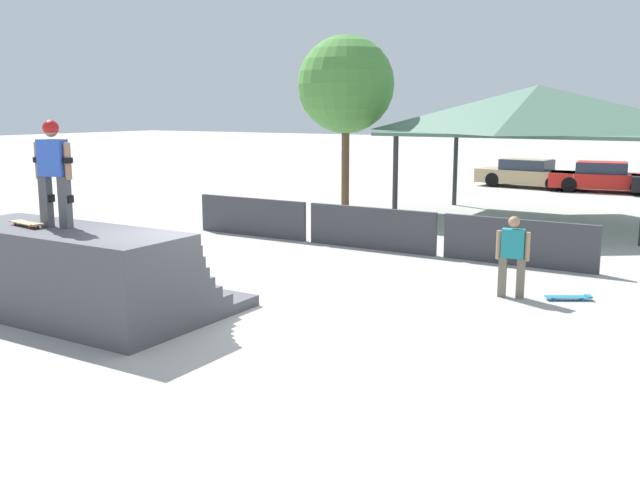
{
  "coord_description": "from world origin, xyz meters",
  "views": [
    {
      "loc": [
        7.35,
        -8.72,
        3.46
      ],
      "look_at": [
        -0.08,
        3.44,
        0.84
      ],
      "focal_mm": 40.0,
      "sensor_mm": 36.0,
      "label": 1
    }
  ],
  "objects": [
    {
      "name": "ground_plane",
      "position": [
        0.0,
        0.0,
        0.0
      ],
      "size": [
        160.0,
        160.0,
        0.0
      ],
      "primitive_type": "plane",
      "color": "#ADA8A0"
    },
    {
      "name": "quarter_pipe_ramp",
      "position": [
        -2.26,
        -0.81,
        0.67
      ],
      "size": [
        4.51,
        3.13,
        1.53
      ],
      "color": "#4C4C51",
      "rests_on": "ground"
    },
    {
      "name": "skater_on_deck",
      "position": [
        -2.47,
        -1.03,
        2.54
      ],
      "size": [
        0.76,
        0.34,
        1.76
      ],
      "rotation": [
        0.0,
        0.0,
        0.24
      ],
      "color": "#4C4C51",
      "rests_on": "quarter_pipe_ramp"
    },
    {
      "name": "skateboard_on_deck",
      "position": [
        -2.93,
        -1.26,
        1.59
      ],
      "size": [
        0.85,
        0.34,
        0.09
      ],
      "rotation": [
        0.0,
        0.0,
        -0.17
      ],
      "color": "red",
      "rests_on": "quarter_pipe_ramp"
    },
    {
      "name": "bystander_walking",
      "position": [
        3.67,
        4.14,
        0.85
      ],
      "size": [
        0.62,
        0.27,
        1.53
      ],
      "rotation": [
        0.0,
        0.0,
        3.31
      ],
      "color": "#6B6051",
      "rests_on": "ground"
    },
    {
      "name": "skateboard_on_ground",
      "position": [
        4.66,
        4.51,
        0.06
      ],
      "size": [
        0.83,
        0.61,
        0.09
      ],
      "rotation": [
        0.0,
        0.0,
        0.54
      ],
      "color": "blue",
      "rests_on": "ground"
    },
    {
      "name": "barrier_fence",
      "position": [
        -0.74,
        6.97,
        0.53
      ],
      "size": [
        10.92,
        0.12,
        1.05
      ],
      "color": "#3D3D42",
      "rests_on": "ground"
    },
    {
      "name": "pavilion_shelter",
      "position": [
        1.52,
        13.51,
        3.42
      ],
      "size": [
        8.25,
        5.96,
        4.19
      ],
      "color": "#2D2D33",
      "rests_on": "ground"
    },
    {
      "name": "tree_beside_pavilion",
      "position": [
        -5.09,
        13.38,
        4.3
      ],
      "size": [
        3.38,
        3.38,
        6.01
      ],
      "color": "brown",
      "rests_on": "ground"
    },
    {
      "name": "parked_car_tan",
      "position": [
        -1.33,
        23.44,
        0.6
      ],
      "size": [
        4.7,
        2.12,
        1.27
      ],
      "rotation": [
        0.0,
        0.0,
        -0.11
      ],
      "color": "tan",
      "rests_on": "ground"
    },
    {
      "name": "parked_car_red",
      "position": [
        1.88,
        23.4,
        0.6
      ],
      "size": [
        4.6,
        2.34,
        1.27
      ],
      "rotation": [
        0.0,
        0.0,
        0.15
      ],
      "color": "red",
      "rests_on": "ground"
    }
  ]
}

